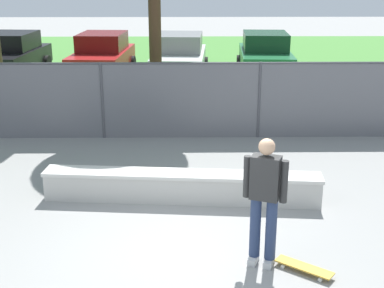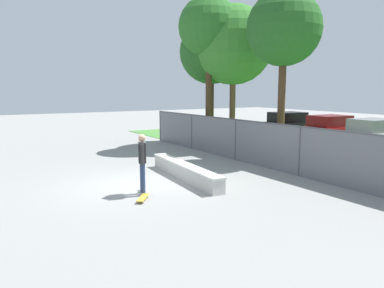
{
  "view_description": "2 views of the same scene",
  "coord_description": "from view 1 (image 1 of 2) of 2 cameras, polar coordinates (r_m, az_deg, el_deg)",
  "views": [
    {
      "loc": [
        0.09,
        -6.68,
        3.88
      ],
      "look_at": [
        0.22,
        2.2,
        0.94
      ],
      "focal_mm": 49.25,
      "sensor_mm": 36.0,
      "label": 1
    },
    {
      "loc": [
        11.26,
        -4.67,
        3.12
      ],
      "look_at": [
        -0.26,
        2.32,
        1.16
      ],
      "focal_mm": 35.22,
      "sensor_mm": 36.0,
      "label": 2
    }
  ],
  "objects": [
    {
      "name": "grass_strip",
      "position": [
        22.86,
        -1.04,
        8.59
      ],
      "size": [
        30.7,
        20.0,
        0.02
      ],
      "primitive_type": "cube",
      "color": "#478438",
      "rests_on": "ground"
    },
    {
      "name": "ground_plane",
      "position": [
        7.72,
        -1.42,
        -11.83
      ],
      "size": [
        80.0,
        80.0,
        0.0
      ],
      "primitive_type": "plane",
      "color": "gray"
    },
    {
      "name": "chainlink_fence",
      "position": [
        12.57,
        -1.22,
        5.09
      ],
      "size": [
        18.77,
        0.07,
        1.84
      ],
      "color": "#4C4C51",
      "rests_on": "ground"
    },
    {
      "name": "car_white",
      "position": [
        19.66,
        -1.35,
        9.44
      ],
      "size": [
        2.23,
        4.31,
        1.66
      ],
      "color": "silver",
      "rests_on": "ground"
    },
    {
      "name": "concrete_ledge",
      "position": [
        9.26,
        -1.14,
        -4.63
      ],
      "size": [
        4.88,
        0.9,
        0.53
      ],
      "color": "#B7B5AD",
      "rests_on": "ground"
    },
    {
      "name": "car_black",
      "position": [
        21.14,
        -18.97,
        9.09
      ],
      "size": [
        2.23,
        4.31,
        1.66
      ],
      "color": "black",
      "rests_on": "ground"
    },
    {
      "name": "car_green",
      "position": [
        20.21,
        7.91,
        9.51
      ],
      "size": [
        2.23,
        4.31,
        1.66
      ],
      "color": "#1E6638",
      "rests_on": "ground"
    },
    {
      "name": "car_red",
      "position": [
        20.19,
        -9.67,
        9.42
      ],
      "size": [
        2.23,
        4.31,
        1.66
      ],
      "color": "#B21E1E",
      "rests_on": "ground"
    },
    {
      "name": "skateboard",
      "position": [
        7.43,
        12.04,
        -12.92
      ],
      "size": [
        0.76,
        0.65,
        0.09
      ],
      "color": "gold",
      "rests_on": "ground"
    },
    {
      "name": "skateboarder",
      "position": [
        7.11,
        7.86,
        -5.67
      ],
      "size": [
        0.56,
        0.38,
        1.82
      ],
      "color": "beige",
      "rests_on": "ground"
    }
  ]
}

